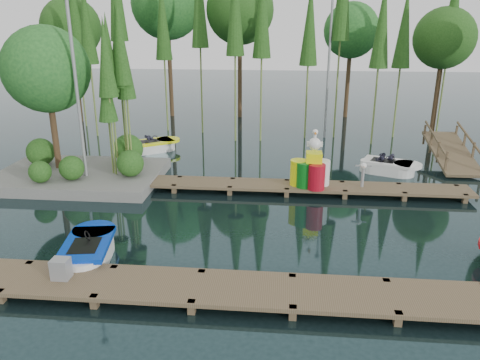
# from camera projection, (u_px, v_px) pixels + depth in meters

# --- Properties ---
(ground_plane) EXTENTS (90.00, 90.00, 0.00)m
(ground_plane) POSITION_uv_depth(u_px,v_px,m) (223.00, 217.00, 14.85)
(ground_plane) COLOR #1B3134
(near_dock) EXTENTS (18.00, 1.50, 0.50)m
(near_dock) POSITION_uv_depth(u_px,v_px,m) (197.00, 288.00, 10.54)
(near_dock) COLOR brown
(near_dock) RESTS_ON ground
(far_dock) EXTENTS (15.00, 1.20, 0.50)m
(far_dock) POSITION_uv_depth(u_px,v_px,m) (259.00, 185.00, 17.04)
(far_dock) COLOR brown
(far_dock) RESTS_ON ground
(island) EXTENTS (6.20, 4.20, 6.75)m
(island) POSITION_uv_depth(u_px,v_px,m) (66.00, 98.00, 17.48)
(island) COLOR slate
(island) RESTS_ON ground
(tree_screen) EXTENTS (34.42, 18.53, 10.31)m
(tree_screen) POSITION_uv_depth(u_px,v_px,m) (208.00, 16.00, 23.01)
(tree_screen) COLOR #47321E
(tree_screen) RESTS_ON ground
(lamp_island) EXTENTS (0.30, 0.30, 7.25)m
(lamp_island) POSITION_uv_depth(u_px,v_px,m) (75.00, 71.00, 16.31)
(lamp_island) COLOR gray
(lamp_island) RESTS_ON ground
(lamp_rear) EXTENTS (0.30, 0.30, 7.25)m
(lamp_rear) POSITION_uv_depth(u_px,v_px,m) (329.00, 55.00, 23.45)
(lamp_rear) COLOR gray
(lamp_rear) RESTS_ON ground
(ramp) EXTENTS (1.50, 3.94, 1.49)m
(ramp) POSITION_uv_depth(u_px,v_px,m) (451.00, 152.00, 19.97)
(ramp) COLOR brown
(ramp) RESTS_ON ground
(boat_blue) EXTENTS (1.55, 2.69, 0.85)m
(boat_blue) POSITION_uv_depth(u_px,v_px,m) (88.00, 251.00, 12.16)
(boat_blue) COLOR white
(boat_blue) RESTS_ON ground
(boat_yellow_far) EXTENTS (2.62, 2.27, 1.21)m
(boat_yellow_far) POSITION_uv_depth(u_px,v_px,m) (154.00, 146.00, 22.20)
(boat_yellow_far) COLOR white
(boat_yellow_far) RESTS_ON ground
(boat_white_far) EXTENTS (2.67, 1.95, 1.15)m
(boat_white_far) POSITION_uv_depth(u_px,v_px,m) (388.00, 167.00, 19.03)
(boat_white_far) COLOR white
(boat_white_far) RESTS_ON ground
(utility_cabinet) EXTENTS (0.40, 0.34, 0.49)m
(utility_cabinet) POSITION_uv_depth(u_px,v_px,m) (61.00, 269.00, 10.73)
(utility_cabinet) COLOR gray
(utility_cabinet) RESTS_ON near_dock
(yellow_barrel) EXTENTS (0.61, 0.61, 0.92)m
(yellow_barrel) POSITION_uv_depth(u_px,v_px,m) (299.00, 173.00, 16.74)
(yellow_barrel) COLOR #EEF50C
(yellow_barrel) RESTS_ON far_dock
(drum_cluster) EXTENTS (1.20, 1.10, 2.07)m
(drum_cluster) POSITION_uv_depth(u_px,v_px,m) (314.00, 170.00, 16.49)
(drum_cluster) COLOR #0B6615
(drum_cluster) RESTS_ON far_dock
(seagull_post) EXTENTS (0.55, 0.30, 0.89)m
(seagull_post) POSITION_uv_depth(u_px,v_px,m) (363.00, 171.00, 16.49)
(seagull_post) COLOR gray
(seagull_post) RESTS_ON far_dock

